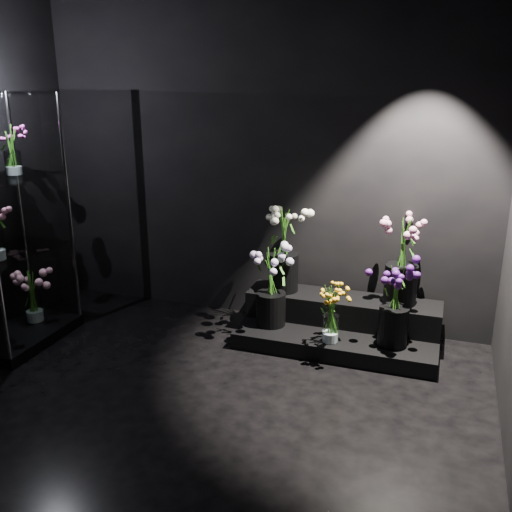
% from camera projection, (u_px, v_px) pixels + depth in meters
% --- Properties ---
extents(floor, '(4.00, 4.00, 0.00)m').
position_uv_depth(floor, '(159.00, 437.00, 3.51)').
color(floor, black).
rests_on(floor, ground).
extents(wall_back, '(4.00, 0.00, 4.00)m').
position_uv_depth(wall_back, '(262.00, 163.00, 4.89)').
color(wall_back, black).
rests_on(wall_back, floor).
extents(display_riser, '(1.61, 0.71, 0.36)m').
position_uv_depth(display_riser, '(339.00, 324.00, 4.74)').
color(display_riser, black).
rests_on(display_riser, floor).
extents(display_case, '(0.55, 0.91, 2.00)m').
position_uv_depth(display_case, '(8.00, 225.00, 4.48)').
color(display_case, black).
rests_on(display_case, floor).
extents(bouquet_orange_bells, '(0.27, 0.27, 0.48)m').
position_uv_depth(bouquet_orange_bells, '(331.00, 312.00, 4.39)').
color(bouquet_orange_bells, white).
rests_on(bouquet_orange_bells, display_riser).
extents(bouquet_lilac, '(0.46, 0.46, 0.66)m').
position_uv_depth(bouquet_lilac, '(271.00, 282.00, 4.66)').
color(bouquet_lilac, black).
rests_on(bouquet_lilac, display_riser).
extents(bouquet_purple, '(0.35, 0.35, 0.66)m').
position_uv_depth(bouquet_purple, '(395.00, 299.00, 4.30)').
color(bouquet_purple, black).
rests_on(bouquet_purple, display_riser).
extents(bouquet_cream_roses, '(0.43, 0.43, 0.73)m').
position_uv_depth(bouquet_cream_roses, '(284.00, 244.00, 4.78)').
color(bouquet_cream_roses, black).
rests_on(bouquet_cream_roses, display_riser).
extents(bouquet_pink_roses, '(0.43, 0.43, 0.70)m').
position_uv_depth(bouquet_pink_roses, '(403.00, 258.00, 4.51)').
color(bouquet_pink_roses, black).
rests_on(bouquet_pink_roses, display_riser).
extents(bouquet_case_magenta, '(0.26, 0.26, 0.39)m').
position_uv_depth(bouquet_case_magenta, '(12.00, 149.00, 4.46)').
color(bouquet_case_magenta, white).
rests_on(bouquet_case_magenta, display_case).
extents(bouquet_case_base_pink, '(0.37, 0.37, 0.45)m').
position_uv_depth(bouquet_case_base_pink, '(32.00, 295.00, 4.87)').
color(bouquet_case_base_pink, white).
rests_on(bouquet_case_base_pink, display_case).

